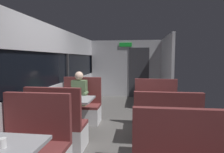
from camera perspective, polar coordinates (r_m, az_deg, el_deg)
The scene contains 14 objects.
ground_plane at distance 3.99m, azimuth 0.23°, elevation -17.85°, with size 3.30×9.20×0.02m, color #514F4C.
carriage_window_panel_left at distance 4.13m, azimuth -20.15°, elevation -1.30°, with size 0.09×8.48×2.30m.
carriage_end_bulkhead at distance 7.86m, azimuth 4.46°, elevation 2.26°, with size 2.90×0.11×2.30m.
carriage_aisle_panel_right at distance 6.73m, azimuth 15.86°, elevation 1.65°, with size 0.08×2.40×2.30m, color #B2B2B7.
bench_near_window_facing_entry at distance 2.90m, azimuth -22.70°, elevation -20.30°, with size 0.95×0.50×1.10m.
dining_table_mid_window at distance 4.11m, azimuth -12.14°, elevation -7.76°, with size 0.90×0.70×0.74m.
bench_mid_window_facing_end at distance 3.57m, azimuth -15.90°, elevation -15.08°, with size 0.95×0.50×1.10m.
bench_mid_window_facing_entry at distance 4.83m, azimuth -9.26°, elevation -9.53°, with size 0.95×0.50×1.10m.
dining_table_rear_aisle at distance 3.71m, azimuth 14.12°, elevation -9.22°, with size 0.90×0.70×0.74m.
bench_rear_aisle_facing_end at distance 3.16m, azimuth 15.54°, elevation -17.91°, with size 0.95×0.50×1.10m.
bench_rear_aisle_facing_entry at distance 4.46m, azimuth 12.96°, elevation -10.84°, with size 0.95×0.50×1.10m.
seated_passenger at distance 4.71m, azimuth -9.55°, elevation -7.29°, with size 0.47×0.55×1.26m.
coffee_cup_primary at distance 2.13m, azimuth -29.86°, elevation -16.83°, with size 0.07×0.07×0.09m.
coffee_cup_secondary at distance 3.73m, azimuth 11.67°, elevation -6.82°, with size 0.07×0.07×0.09m.
Camera 1 is at (0.45, -3.64, 1.57)m, focal length 30.64 mm.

